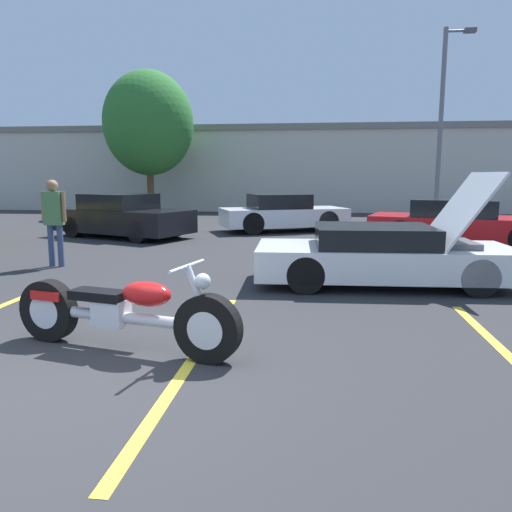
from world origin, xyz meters
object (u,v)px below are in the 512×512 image
(motorcycle, at_px, (123,313))
(parked_car_mid_right_row, at_px, (283,213))
(parked_car_mid_left_row, at_px, (123,217))
(light_pole, at_px, (443,117))
(spectator_by_show_car, at_px, (54,215))
(show_car_hood_open, at_px, (385,255))
(tree_background, at_px, (148,123))
(parked_car_right_row, at_px, (459,224))

(motorcycle, xyz_separation_m, parked_car_mid_right_row, (0.90, 11.76, 0.18))
(parked_car_mid_left_row, xyz_separation_m, parked_car_mid_right_row, (4.69, 2.21, -0.02))
(light_pole, height_order, spectator_by_show_car, light_pole)
(show_car_hood_open, bearing_deg, tree_background, 119.61)
(light_pole, bearing_deg, tree_background, 172.39)
(parked_car_mid_left_row, distance_m, parked_car_right_row, 9.60)
(tree_background, height_order, parked_car_right_row, tree_background)
(tree_background, relative_size, parked_car_mid_right_row, 1.49)
(tree_background, relative_size, parked_car_right_row, 1.34)
(light_pole, xyz_separation_m, tree_background, (-12.73, 1.70, 0.08))
(motorcycle, distance_m, show_car_hood_open, 4.85)
(tree_background, bearing_deg, parked_car_mid_right_row, -43.32)
(parked_car_right_row, bearing_deg, spectator_by_show_car, -138.10)
(parked_car_right_row, relative_size, spectator_by_show_car, 2.79)
(motorcycle, xyz_separation_m, parked_car_mid_left_row, (-3.78, 9.54, 0.20))
(tree_background, xyz_separation_m, motorcycle, (5.75, -18.03, -3.81))
(motorcycle, bearing_deg, tree_background, 120.86)
(tree_background, height_order, motorcycle, tree_background)
(show_car_hood_open, bearing_deg, spectator_by_show_car, 169.10)
(light_pole, xyz_separation_m, parked_car_mid_right_row, (-6.08, -4.57, -3.55))
(show_car_hood_open, xyz_separation_m, spectator_by_show_car, (-6.45, 0.98, 0.54))
(spectator_by_show_car, bearing_deg, light_pole, 48.77)
(parked_car_mid_right_row, bearing_deg, light_pole, 14.86)
(parked_car_mid_right_row, bearing_deg, parked_car_mid_left_row, -176.80)
(light_pole, relative_size, motorcycle, 2.85)
(light_pole, relative_size, show_car_hood_open, 1.74)
(tree_background, height_order, show_car_hood_open, tree_background)
(show_car_hood_open, xyz_separation_m, parked_car_right_row, (2.61, 5.16, 0.08))
(parked_car_mid_left_row, relative_size, parked_car_right_row, 0.92)
(tree_background, xyz_separation_m, parked_car_mid_right_row, (6.65, -6.27, -3.63))
(show_car_hood_open, bearing_deg, parked_car_mid_right_row, 103.48)
(parked_car_right_row, bearing_deg, parked_car_mid_left_row, -167.22)
(parked_car_mid_right_row, distance_m, spectator_by_show_car, 8.26)
(motorcycle, bearing_deg, parked_car_mid_left_row, 124.80)
(tree_background, bearing_deg, parked_car_mid_left_row, -76.96)
(light_pole, height_order, show_car_hood_open, light_pole)
(parked_car_mid_left_row, height_order, parked_car_mid_right_row, parked_car_mid_left_row)
(parked_car_mid_right_row, height_order, spectator_by_show_car, spectator_by_show_car)
(parked_car_right_row, relative_size, parked_car_mid_right_row, 1.11)
(show_car_hood_open, height_order, parked_car_mid_left_row, show_car_hood_open)
(parked_car_mid_right_row, bearing_deg, tree_background, 114.58)
(motorcycle, bearing_deg, show_car_hood_open, 62.12)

